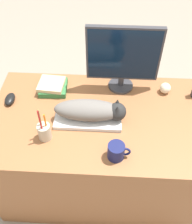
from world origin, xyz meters
TOP-DOWN VIEW (x-y plane):
  - desk at (0.00, 0.38)m, footprint 1.37×0.77m
  - keyboard at (-0.09, 0.36)m, footprint 0.39×0.18m
  - cat at (-0.06, 0.36)m, footprint 0.41×0.14m
  - monitor at (0.10, 0.66)m, footprint 0.44×0.16m
  - computer_mouse at (-0.59, 0.48)m, footprint 0.06×0.11m
  - coffee_mug at (0.07, 0.12)m, footprint 0.12×0.09m
  - pen_cup at (-0.32, 0.22)m, footprint 0.07×0.07m
  - baseball at (0.38, 0.62)m, footprint 0.07×0.07m
  - book_stack at (-0.34, 0.61)m, footprint 0.18×0.17m

SIDE VIEW (x-z plane):
  - desk at x=0.00m, z-range 0.00..0.73m
  - keyboard at x=-0.09m, z-range 0.73..0.76m
  - computer_mouse at x=-0.59m, z-range 0.73..0.77m
  - book_stack at x=-0.34m, z-range 0.73..0.79m
  - baseball at x=0.38m, z-range 0.73..0.80m
  - coffee_mug at x=0.07m, z-range 0.73..0.82m
  - pen_cup at x=-0.32m, z-range 0.67..0.90m
  - cat at x=-0.06m, z-range 0.75..0.87m
  - monitor at x=0.10m, z-range 0.75..1.19m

